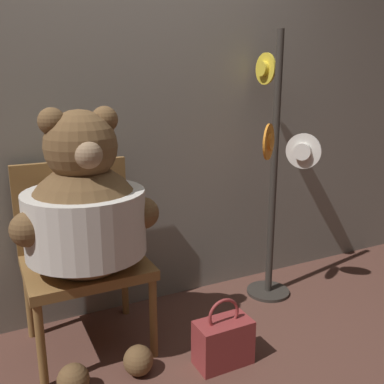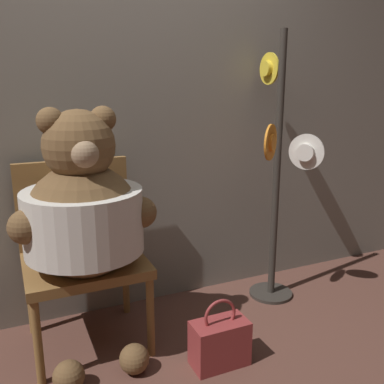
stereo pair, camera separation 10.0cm
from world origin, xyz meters
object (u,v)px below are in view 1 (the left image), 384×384
chair (81,248)px  teddy_bear (86,215)px  hat_display_rack (276,177)px  handbag_on_ground (223,341)px

chair → teddy_bear: (-0.00, -0.17, 0.23)m
hat_display_rack → teddy_bear: bearing=-174.1°
teddy_bear → handbag_on_ground: size_ratio=3.55×
teddy_bear → handbag_on_ground: 0.92m
teddy_bear → hat_display_rack: (1.20, 0.12, 0.04)m
handbag_on_ground → hat_display_rack: bearing=36.6°
teddy_bear → hat_display_rack: size_ratio=0.76×
hat_display_rack → handbag_on_ground: hat_display_rack is taller
chair → hat_display_rack: size_ratio=0.58×
teddy_bear → hat_display_rack: hat_display_rack is taller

